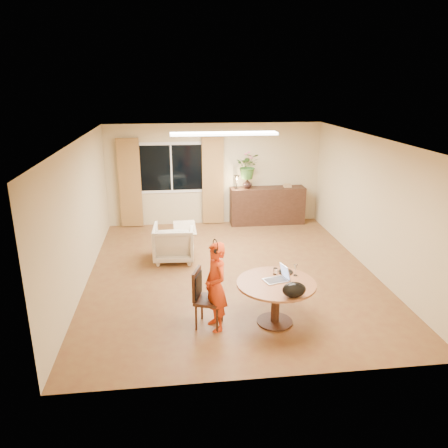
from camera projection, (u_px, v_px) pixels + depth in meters
name	position (u px, v px, depth m)	size (l,w,h in m)	color
floor	(231.00, 272.00, 8.60)	(6.50, 6.50, 0.00)	brown
ceiling	(232.00, 139.00, 7.79)	(6.50, 6.50, 0.00)	white
wall_back	(214.00, 174.00, 11.26)	(5.50, 5.50, 0.00)	#D1B987
wall_left	(81.00, 214.00, 7.88)	(6.50, 6.50, 0.00)	#D1B987
wall_right	(371.00, 204.00, 8.51)	(6.50, 6.50, 0.00)	#D1B987
window	(171.00, 168.00, 11.06)	(1.70, 0.03, 1.30)	white
curtain_left	(130.00, 183.00, 10.98)	(0.55, 0.08, 2.25)	brown
curtain_right	(213.00, 181.00, 11.22)	(0.55, 0.08, 2.25)	brown
ceiling_panel	(224.00, 134.00, 8.94)	(2.20, 0.35, 0.05)	white
dining_table	(276.00, 291.00, 6.65)	(1.21, 1.21, 0.69)	brown
dining_chair	(209.00, 299.00, 6.59)	(0.44, 0.40, 0.92)	black
child	(216.00, 287.00, 6.46)	(0.33, 0.50, 1.37)	red
laptop	(276.00, 273.00, 6.62)	(0.37, 0.24, 0.24)	#B7B7BC
tumbler	(275.00, 271.00, 6.87)	(0.07, 0.07, 0.10)	white
wine_glass	(296.00, 270.00, 6.80)	(0.07, 0.07, 0.19)	white
pot_lid	(286.00, 271.00, 6.93)	(0.23, 0.23, 0.04)	white
handbag	(294.00, 290.00, 6.11)	(0.34, 0.20, 0.23)	black
armchair	(174.00, 242.00, 9.11)	(0.82, 0.84, 0.77)	#C2B99A
throw	(185.00, 224.00, 8.98)	(0.45, 0.55, 0.03)	beige
sideboard	(267.00, 206.00, 11.45)	(1.94, 0.47, 0.97)	black
vase	(247.00, 183.00, 11.20)	(0.24, 0.24, 0.25)	black
bouquet	(248.00, 166.00, 11.06)	(0.59, 0.51, 0.66)	#346C28
book_stack	(287.00, 185.00, 11.34)	(0.20, 0.15, 0.08)	#906549
desk_lamp	(237.00, 182.00, 11.10)	(0.15, 0.15, 0.37)	black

